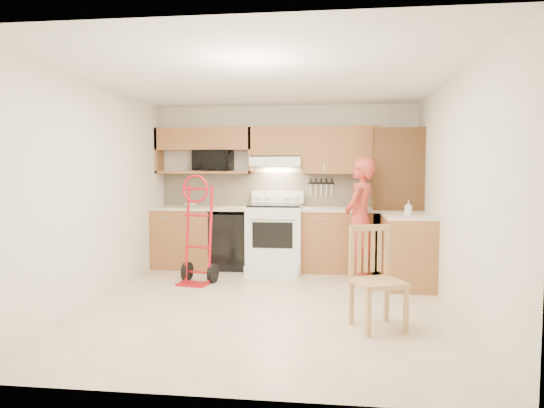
% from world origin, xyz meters
% --- Properties ---
extents(floor, '(4.00, 4.50, 0.02)m').
position_xyz_m(floor, '(0.00, 0.00, -0.01)').
color(floor, beige).
rests_on(floor, ground).
extents(ceiling, '(4.00, 4.50, 0.02)m').
position_xyz_m(ceiling, '(0.00, 0.00, 2.51)').
color(ceiling, white).
rests_on(ceiling, ground).
extents(wall_back, '(4.00, 0.02, 2.50)m').
position_xyz_m(wall_back, '(0.00, 2.26, 1.25)').
color(wall_back, silver).
rests_on(wall_back, ground).
extents(wall_front, '(4.00, 0.02, 2.50)m').
position_xyz_m(wall_front, '(0.00, -2.26, 1.25)').
color(wall_front, silver).
rests_on(wall_front, ground).
extents(wall_left, '(0.02, 4.50, 2.50)m').
position_xyz_m(wall_left, '(-2.01, 0.00, 1.25)').
color(wall_left, silver).
rests_on(wall_left, ground).
extents(wall_right, '(0.02, 4.50, 2.50)m').
position_xyz_m(wall_right, '(2.01, 0.00, 1.25)').
color(wall_right, silver).
rests_on(wall_right, ground).
extents(backsplash, '(3.92, 0.03, 0.55)m').
position_xyz_m(backsplash, '(0.00, 2.23, 1.20)').
color(backsplash, beige).
rests_on(backsplash, wall_back).
extents(lower_cab_left, '(0.90, 0.60, 0.90)m').
position_xyz_m(lower_cab_left, '(-1.55, 1.95, 0.45)').
color(lower_cab_left, '#9C6138').
rests_on(lower_cab_left, ground).
extents(dishwasher, '(0.60, 0.60, 0.85)m').
position_xyz_m(dishwasher, '(-0.80, 1.95, 0.42)').
color(dishwasher, black).
rests_on(dishwasher, ground).
extents(lower_cab_right, '(1.14, 0.60, 0.90)m').
position_xyz_m(lower_cab_right, '(0.83, 1.95, 0.45)').
color(lower_cab_right, '#9C6138').
rests_on(lower_cab_right, ground).
extents(countertop_left, '(1.50, 0.63, 0.04)m').
position_xyz_m(countertop_left, '(-1.25, 1.95, 0.92)').
color(countertop_left, beige).
rests_on(countertop_left, lower_cab_left).
extents(countertop_right, '(1.14, 0.63, 0.04)m').
position_xyz_m(countertop_right, '(0.83, 1.95, 0.92)').
color(countertop_right, beige).
rests_on(countertop_right, lower_cab_right).
extents(cab_return_right, '(0.60, 1.00, 0.90)m').
position_xyz_m(cab_return_right, '(1.70, 1.15, 0.45)').
color(cab_return_right, '#9C6138').
rests_on(cab_return_right, ground).
extents(countertop_return, '(0.63, 1.00, 0.04)m').
position_xyz_m(countertop_return, '(1.70, 1.15, 0.92)').
color(countertop_return, beige).
rests_on(countertop_return, cab_return_right).
extents(pantry_tall, '(0.70, 0.60, 2.10)m').
position_xyz_m(pantry_tall, '(1.65, 1.95, 1.05)').
color(pantry_tall, brown).
rests_on(pantry_tall, ground).
extents(upper_cab_left, '(1.50, 0.33, 0.34)m').
position_xyz_m(upper_cab_left, '(-1.25, 2.08, 1.98)').
color(upper_cab_left, '#9C6138').
rests_on(upper_cab_left, wall_back).
extents(upper_shelf_mw, '(1.50, 0.33, 0.04)m').
position_xyz_m(upper_shelf_mw, '(-1.25, 2.08, 1.47)').
color(upper_shelf_mw, '#9C6138').
rests_on(upper_shelf_mw, wall_back).
extents(upper_cab_center, '(0.76, 0.33, 0.44)m').
position_xyz_m(upper_cab_center, '(-0.12, 2.08, 1.94)').
color(upper_cab_center, '#9C6138').
rests_on(upper_cab_center, wall_back).
extents(upper_cab_right, '(1.14, 0.33, 0.70)m').
position_xyz_m(upper_cab_right, '(0.83, 2.08, 1.80)').
color(upper_cab_right, '#9C6138').
rests_on(upper_cab_right, wall_back).
extents(range_hood, '(0.76, 0.46, 0.14)m').
position_xyz_m(range_hood, '(-0.12, 2.02, 1.63)').
color(range_hood, white).
rests_on(range_hood, wall_back).
extents(knife_strip, '(0.40, 0.05, 0.29)m').
position_xyz_m(knife_strip, '(0.55, 2.21, 1.24)').
color(knife_strip, black).
rests_on(knife_strip, backsplash).
extents(microwave, '(0.60, 0.42, 0.32)m').
position_xyz_m(microwave, '(-1.11, 2.08, 1.65)').
color(microwave, black).
rests_on(microwave, upper_shelf_mw).
extents(range, '(0.80, 1.06, 1.18)m').
position_xyz_m(range, '(-0.12, 1.78, 0.59)').
color(range, white).
rests_on(range, ground).
extents(person, '(0.61, 0.72, 1.67)m').
position_xyz_m(person, '(1.10, 1.35, 0.84)').
color(person, '#C13C31').
rests_on(person, ground).
extents(hand_truck, '(0.59, 0.56, 1.30)m').
position_xyz_m(hand_truck, '(-1.06, 0.90, 0.65)').
color(hand_truck, '#B4111A').
rests_on(hand_truck, ground).
extents(dining_chair, '(0.59, 0.61, 0.98)m').
position_xyz_m(dining_chair, '(1.16, -0.68, 0.49)').
color(dining_chair, '#B87E4C').
rests_on(dining_chair, ground).
extents(soap_bottle, '(0.10, 0.10, 0.17)m').
position_xyz_m(soap_bottle, '(1.70, 1.11, 1.03)').
color(soap_bottle, white).
rests_on(soap_bottle, countertop_return).
extents(bowl, '(0.26, 0.26, 0.05)m').
position_xyz_m(bowl, '(-1.45, 1.95, 0.97)').
color(bowl, white).
rests_on(bowl, countertop_left).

